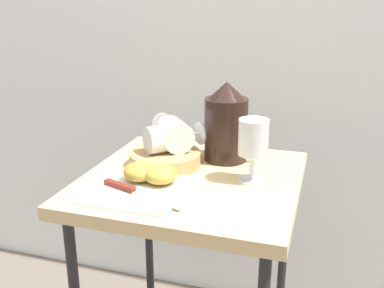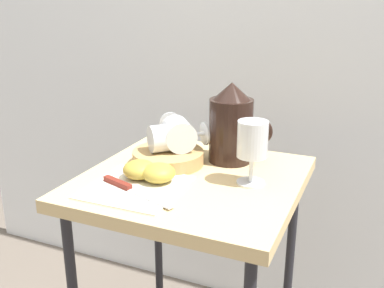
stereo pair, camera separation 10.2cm
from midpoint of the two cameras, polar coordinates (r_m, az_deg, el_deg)
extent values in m
cube|color=white|center=(1.47, 4.23, 15.52)|extent=(2.40, 0.03, 2.04)
cube|color=tan|center=(1.06, -2.78, -4.94)|extent=(0.50, 0.50, 0.03)
cylinder|color=black|center=(1.46, -7.56, -13.28)|extent=(0.02, 0.02, 0.66)
cylinder|color=black|center=(1.36, 9.26, -16.01)|extent=(0.02, 0.02, 0.66)
cube|color=silver|center=(0.99, -9.81, -5.83)|extent=(0.21, 0.21, 0.00)
cylinder|color=tan|center=(1.12, -6.12, -1.89)|extent=(0.18, 0.18, 0.03)
cylinder|color=black|center=(1.13, 1.79, 1.83)|extent=(0.11, 0.11, 0.16)
cylinder|color=#D1661E|center=(1.14, 1.78, 0.27)|extent=(0.10, 0.10, 0.09)
cone|color=black|center=(1.10, 1.85, 6.89)|extent=(0.09, 0.09, 0.04)
torus|color=black|center=(1.11, 5.43, 1.89)|extent=(0.07, 0.01, 0.07)
cylinder|color=silver|center=(1.02, 4.81, -4.68)|extent=(0.06, 0.06, 0.00)
cylinder|color=silver|center=(1.01, 4.85, -2.99)|extent=(0.01, 0.01, 0.06)
cylinder|color=silver|center=(0.99, 4.96, 0.84)|extent=(0.07, 0.07, 0.08)
cylinder|color=#D1661E|center=(0.99, 4.94, -0.15)|extent=(0.06, 0.06, 0.04)
cylinder|color=silver|center=(1.10, -6.41, 0.64)|extent=(0.11, 0.11, 0.07)
cylinder|color=silver|center=(1.13, -3.01, 1.14)|extent=(0.05, 0.05, 0.01)
cylinder|color=silver|center=(1.14, -1.54, 1.36)|extent=(0.05, 0.05, 0.06)
cylinder|color=silver|center=(1.11, -4.92, 1.18)|extent=(0.12, 0.12, 0.08)
cylinder|color=silver|center=(1.18, -5.86, 2.17)|extent=(0.04, 0.05, 0.01)
cylinder|color=silver|center=(1.21, -6.24, 2.57)|extent=(0.05, 0.04, 0.06)
ellipsoid|color=#B29938|center=(1.02, -9.52, -3.56)|extent=(0.08, 0.08, 0.04)
ellipsoid|color=#B29938|center=(1.00, -7.01, -3.91)|extent=(0.08, 0.08, 0.04)
cube|color=silver|center=(0.93, -7.74, -7.23)|extent=(0.13, 0.06, 0.00)
cube|color=maroon|center=(0.99, -12.18, -5.33)|extent=(0.08, 0.04, 0.01)
camera|label=1|loc=(0.05, -92.86, -0.96)|focal=41.62mm
camera|label=2|loc=(0.05, 87.14, 0.96)|focal=41.62mm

